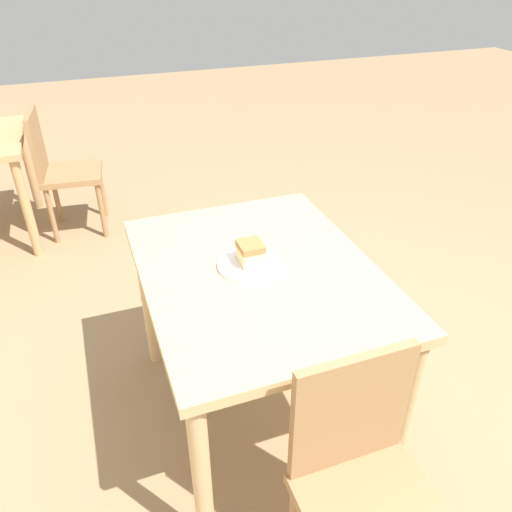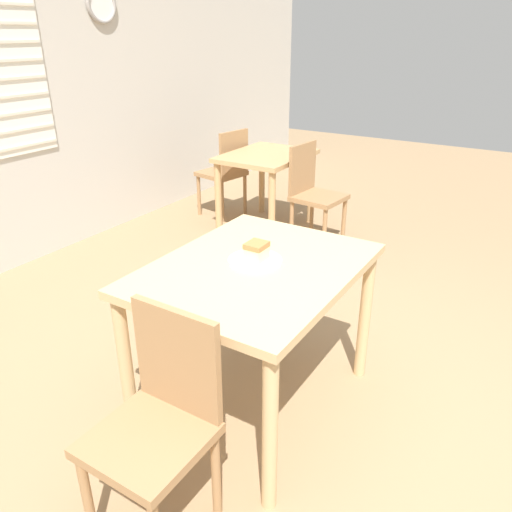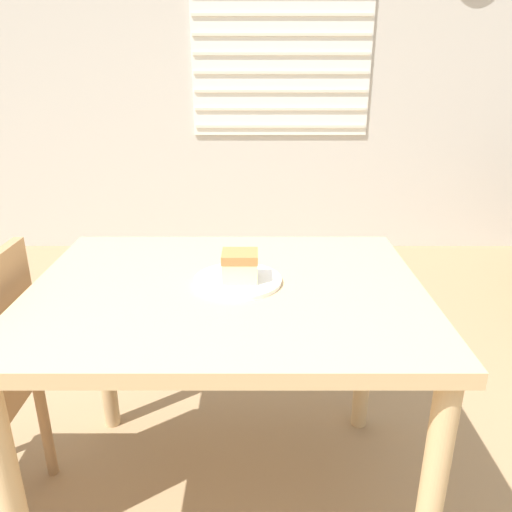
{
  "view_description": "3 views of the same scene",
  "coord_description": "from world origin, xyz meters",
  "px_view_note": "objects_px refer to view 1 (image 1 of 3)",
  "views": [
    {
      "loc": [
        -1.29,
        1.07,
        1.79
      ],
      "look_at": [
        0.18,
        0.53,
        0.79
      ],
      "focal_mm": 35.0,
      "sensor_mm": 36.0,
      "label": 1
    },
    {
      "loc": [
        -1.58,
        -0.52,
        1.73
      ],
      "look_at": [
        0.13,
        0.54,
        0.81
      ],
      "focal_mm": 35.0,
      "sensor_mm": 36.0,
      "label": 2
    },
    {
      "loc": [
        0.21,
        -0.71,
        1.34
      ],
      "look_at": [
        0.21,
        0.58,
        0.84
      ],
      "focal_mm": 35.0,
      "sensor_mm": 36.0,
      "label": 3
    }
  ],
  "objects_px": {
    "chair_far_corner": "(61,168)",
    "chair_near_window": "(364,485)",
    "plate": "(250,264)",
    "cake_slice": "(251,253)",
    "dining_table_near": "(259,292)"
  },
  "relations": [
    {
      "from": "chair_near_window",
      "to": "cake_slice",
      "type": "xyz_separation_m",
      "value": [
        0.77,
        0.07,
        0.35
      ]
    },
    {
      "from": "chair_far_corner",
      "to": "plate",
      "type": "relative_size",
      "value": 3.53
    },
    {
      "from": "chair_near_window",
      "to": "plate",
      "type": "xyz_separation_m",
      "value": [
        0.76,
        0.07,
        0.3
      ]
    },
    {
      "from": "chair_near_window",
      "to": "cake_slice",
      "type": "relative_size",
      "value": 8.79
    },
    {
      "from": "chair_near_window",
      "to": "cake_slice",
      "type": "height_order",
      "value": "chair_near_window"
    },
    {
      "from": "chair_near_window",
      "to": "plate",
      "type": "height_order",
      "value": "chair_near_window"
    },
    {
      "from": "chair_far_corner",
      "to": "chair_near_window",
      "type": "bearing_deg",
      "value": -158.98
    },
    {
      "from": "chair_near_window",
      "to": "plate",
      "type": "distance_m",
      "value": 0.82
    },
    {
      "from": "dining_table_near",
      "to": "plate",
      "type": "bearing_deg",
      "value": 35.76
    },
    {
      "from": "plate",
      "to": "cake_slice",
      "type": "xyz_separation_m",
      "value": [
        0.01,
        -0.0,
        0.05
      ]
    },
    {
      "from": "chair_far_corner",
      "to": "plate",
      "type": "xyz_separation_m",
      "value": [
        -2.0,
        -0.66,
        0.3
      ]
    },
    {
      "from": "dining_table_near",
      "to": "plate",
      "type": "xyz_separation_m",
      "value": [
        0.03,
        0.02,
        0.11
      ]
    },
    {
      "from": "dining_table_near",
      "to": "cake_slice",
      "type": "relative_size",
      "value": 10.98
    },
    {
      "from": "plate",
      "to": "chair_far_corner",
      "type": "bearing_deg",
      "value": 18.4
    },
    {
      "from": "chair_near_window",
      "to": "chair_far_corner",
      "type": "relative_size",
      "value": 1.0
    }
  ]
}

